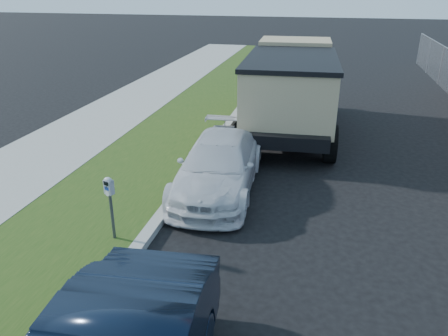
# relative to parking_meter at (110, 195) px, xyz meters

# --- Properties ---
(ground) EXTENTS (120.00, 120.00, 0.00)m
(ground) POSITION_rel_parking_meter_xyz_m (3.14, 0.80, -1.04)
(ground) COLOR black
(ground) RESTS_ON ground
(streetside) EXTENTS (6.12, 50.00, 0.15)m
(streetside) POSITION_rel_parking_meter_xyz_m (-2.43, 2.80, -0.98)
(streetside) COLOR gray
(streetside) RESTS_ON ground
(parking_meter) EXTENTS (0.20, 0.17, 1.28)m
(parking_meter) POSITION_rel_parking_meter_xyz_m (0.00, 0.00, 0.00)
(parking_meter) COLOR #3F4247
(parking_meter) RESTS_ON ground
(white_wagon) EXTENTS (1.99, 4.45, 1.27)m
(white_wagon) POSITION_rel_parking_meter_xyz_m (1.39, 2.81, -0.41)
(white_wagon) COLOR silver
(white_wagon) RESTS_ON ground
(dump_truck) EXTENTS (3.06, 7.09, 2.73)m
(dump_truck) POSITION_rel_parking_meter_xyz_m (2.61, 7.94, 0.49)
(dump_truck) COLOR black
(dump_truck) RESTS_ON ground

